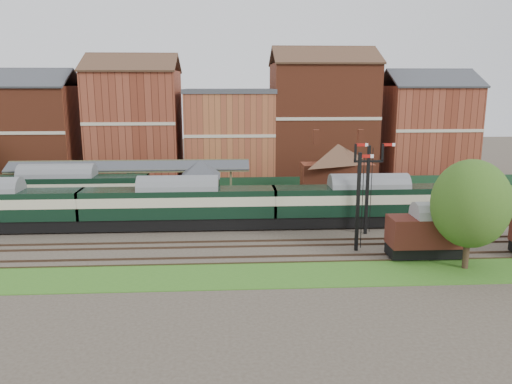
{
  "coord_description": "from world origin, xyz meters",
  "views": [
    {
      "loc": [
        -0.32,
        -45.07,
        13.18
      ],
      "look_at": [
        2.38,
        2.0,
        3.0
      ],
      "focal_mm": 35.0,
      "sensor_mm": 36.0,
      "label": 1
    }
  ],
  "objects": [
    {
      "name": "ground",
      "position": [
        0.0,
        0.0,
        0.0
      ],
      "size": [
        160.0,
        160.0,
        0.0
      ],
      "primitive_type": "plane",
      "color": "#473D33",
      "rests_on": "ground"
    },
    {
      "name": "semaphore_bracket",
      "position": [
        12.04,
        -2.5,
        4.63
      ],
      "size": [
        3.6,
        0.25,
        8.18
      ],
      "color": "black",
      "rests_on": "ground"
    },
    {
      "name": "grass_front",
      "position": [
        0.0,
        -12.0,
        0.03
      ],
      "size": [
        90.0,
        5.0,
        0.06
      ],
      "primitive_type": "cube",
      "color": "#2D6619",
      "rests_on": "ground"
    },
    {
      "name": "grass_back",
      "position": [
        0.0,
        16.0,
        0.03
      ],
      "size": [
        90.0,
        4.5,
        0.06
      ],
      "primitive_type": "cube",
      "color": "#2D6619",
      "rests_on": "ground"
    },
    {
      "name": "tree_far",
      "position": [
        16.91,
        -11.54,
        4.88
      ],
      "size": [
        5.53,
        5.53,
        8.07
      ],
      "color": "#382619",
      "rests_on": "ground"
    },
    {
      "name": "canopy",
      "position": [
        -11.0,
        9.75,
        4.58
      ],
      "size": [
        26.0,
        3.89,
        4.08
      ],
      "color": "brown",
      "rests_on": "platform"
    },
    {
      "name": "goods_van_a",
      "position": [
        14.83,
        -9.0,
        1.95
      ],
      "size": [
        5.62,
        2.44,
        3.41
      ],
      "color": "black",
      "rests_on": "ground"
    },
    {
      "name": "station_building",
      "position": [
        12.0,
        9.75,
        3.96
      ],
      "size": [
        8.1,
        8.1,
        5.9
      ],
      "color": "brown",
      "rests_on": "platform"
    },
    {
      "name": "fence",
      "position": [
        0.0,
        18.0,
        0.75
      ],
      "size": [
        90.0,
        0.12,
        1.5
      ],
      "primitive_type": "cube",
      "color": "#193823",
      "rests_on": "ground"
    },
    {
      "name": "brick_hut",
      "position": [
        5.0,
        3.25,
        1.2
      ],
      "size": [
        3.2,
        2.64,
        2.94
      ],
      "color": "maroon",
      "rests_on": "ground"
    },
    {
      "name": "platform",
      "position": [
        -5.0,
        9.75,
        0.5
      ],
      "size": [
        55.0,
        3.4,
        1.0
      ],
      "primitive_type": "cube",
      "color": "#2D2D2D",
      "rests_on": "ground"
    },
    {
      "name": "semaphore_siding",
      "position": [
        10.02,
        -7.0,
        4.16
      ],
      "size": [
        1.23,
        0.25,
        8.0
      ],
      "color": "black",
      "rests_on": "ground"
    },
    {
      "name": "signal_box",
      "position": [
        -3.0,
        3.25,
        3.19
      ],
      "size": [
        5.4,
        5.4,
        6.0
      ],
      "color": "#6D7C58",
      "rests_on": "ground"
    },
    {
      "name": "platform_railcar",
      "position": [
        -17.83,
        6.5,
        2.47
      ],
      "size": [
        18.34,
        2.89,
        4.22
      ],
      "color": "black",
      "rests_on": "ground"
    },
    {
      "name": "town_backdrop",
      "position": [
        -0.18,
        25.0,
        7.0
      ],
      "size": [
        69.0,
        10.0,
        16.0
      ],
      "color": "brown",
      "rests_on": "ground"
    },
    {
      "name": "dmu_train",
      "position": [
        -4.89,
        0.0,
        2.39
      ],
      "size": [
        53.2,
        2.8,
        4.09
      ],
      "color": "black",
      "rests_on": "ground"
    }
  ]
}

